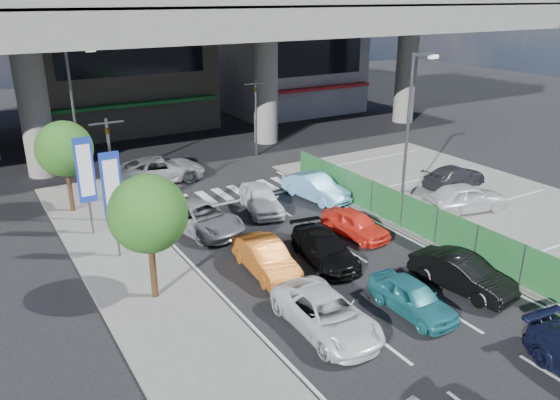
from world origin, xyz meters
TOP-DOWN VIEW (x-y plane):
  - ground at (0.00, 0.00)m, footprint 120.00×120.00m
  - parking_lot at (11.00, 2.00)m, footprint 12.00×28.00m
  - sidewalk_left at (-7.00, 4.00)m, footprint 4.00×30.00m
  - fence_run at (5.30, 1.00)m, footprint 0.16×22.00m
  - expressway at (0.00, 22.00)m, footprint 64.00×14.00m
  - building_center at (0.00, 32.97)m, footprint 14.00×10.90m
  - building_east at (16.00, 31.97)m, footprint 12.00×10.90m
  - traffic_light_left at (-6.20, 12.00)m, footprint 1.60×1.24m
  - traffic_light_right at (5.50, 19.00)m, footprint 1.60×1.24m
  - street_lamp_right at (7.17, 6.00)m, footprint 1.65×0.22m
  - street_lamp_left at (-6.33, 18.00)m, footprint 1.65×0.22m
  - signboard_near at (-7.20, 7.99)m, footprint 0.80×0.14m
  - signboard_far at (-7.60, 10.99)m, footprint 0.80×0.14m
  - tree_near at (-7.00, 4.00)m, footprint 2.80×2.80m
  - tree_far at (-7.80, 14.50)m, footprint 2.80×2.80m
  - sedan_white_mid_left at (-2.77, -0.91)m, footprint 2.22×4.60m
  - taxi_teal_mid at (0.46, -1.57)m, footprint 1.46×3.58m
  - hatch_black_mid_right at (3.22, -1.34)m, footprint 1.98×4.23m
  - taxi_orange_left at (-2.49, 3.67)m, footprint 1.68×4.11m
  - sedan_black_mid at (0.12, 3.25)m, footprint 2.34×4.43m
  - taxi_orange_right at (2.84, 4.63)m, footprint 1.87×3.73m
  - wagon_silver_front_left at (-3.07, 8.94)m, footprint 3.39×5.32m
  - sedan_white_front_mid at (0.64, 9.64)m, footprint 2.51×4.32m
  - kei_truck_front_right at (4.06, 9.61)m, footprint 2.08×4.36m
  - crossing_wagon_silver at (-2.21, 17.01)m, footprint 5.65×3.13m
  - parked_sedan_white at (9.56, 4.08)m, footprint 4.69×2.62m
  - parked_sedan_dgrey at (12.09, 7.08)m, footprint 4.42×2.08m
  - traffic_cone at (6.75, 5.29)m, footprint 0.38×0.38m

SIDE VIEW (x-z plane):
  - ground at x=0.00m, z-range 0.00..0.00m
  - parking_lot at x=11.00m, z-range 0.00..0.06m
  - sidewalk_left at x=-7.00m, z-range 0.00..0.12m
  - traffic_cone at x=6.75m, z-range 0.06..0.74m
  - taxi_teal_mid at x=0.46m, z-range 0.00..1.22m
  - taxi_orange_right at x=2.84m, z-range 0.00..1.22m
  - sedan_black_mid at x=0.12m, z-range 0.00..1.22m
  - sedan_white_mid_left at x=-2.77m, z-range 0.00..1.26m
  - taxi_orange_left at x=-2.49m, z-range 0.00..1.33m
  - hatch_black_mid_right at x=3.22m, z-range 0.00..1.34m
  - parked_sedan_dgrey at x=12.09m, z-range 0.06..1.31m
  - wagon_silver_front_left at x=-3.07m, z-range 0.00..1.37m
  - sedan_white_front_mid at x=0.64m, z-range 0.00..1.38m
  - kei_truck_front_right at x=4.06m, z-range 0.00..1.38m
  - crossing_wagon_silver at x=-2.21m, z-range 0.00..1.50m
  - parked_sedan_white at x=9.56m, z-range 0.06..1.57m
  - fence_run at x=5.30m, z-range 0.00..1.80m
  - signboard_near at x=-7.20m, z-range 0.71..5.41m
  - signboard_far at x=-7.60m, z-range 0.71..5.41m
  - tree_near at x=-7.00m, z-range 0.99..5.79m
  - tree_far at x=-7.80m, z-range 0.99..5.79m
  - traffic_light_left at x=-6.20m, z-range 1.34..6.54m
  - traffic_light_right at x=5.50m, z-range 1.34..6.54m
  - street_lamp_right at x=7.17m, z-range 0.77..8.77m
  - street_lamp_left at x=-6.33m, z-range 0.77..8.77m
  - building_east at x=16.00m, z-range -0.01..11.99m
  - building_center at x=0.00m, z-range -0.01..14.99m
  - expressway at x=0.00m, z-range 3.39..14.14m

